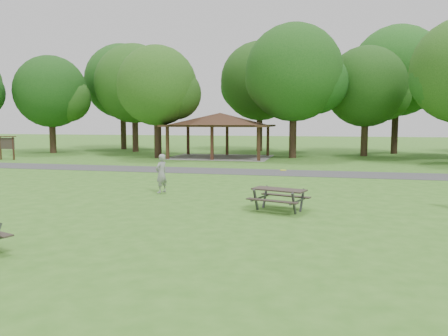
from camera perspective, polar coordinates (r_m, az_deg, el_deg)
ground at (r=13.05m, az=-8.36°, el=-7.41°), size 160.00×160.00×0.00m
asphalt_path at (r=26.39m, az=2.82°, el=-0.49°), size 120.00×3.20×0.02m
pavilion at (r=36.83m, az=-0.51°, el=6.14°), size 8.60×7.01×3.76m
notice_board at (r=38.73m, az=-26.52°, el=2.91°), size 1.60×0.30×1.88m
tree_row_b at (r=45.33m, az=-21.56°, el=9.01°), size 7.14×6.80×9.28m
tree_row_c at (r=44.99m, az=-11.51°, el=10.44°), size 8.19×7.80×10.67m
tree_row_d at (r=37.02m, az=-8.61°, el=10.27°), size 6.93×6.60×9.27m
tree_row_e at (r=37.10m, az=9.26°, el=11.82°), size 8.40×8.00×11.02m
tree_row_f at (r=40.56m, az=18.18°, el=9.77°), size 7.35×7.00×9.55m
tree_deep_a at (r=49.47m, az=-13.02°, el=10.69°), size 8.40×8.00×11.38m
tree_deep_b at (r=45.47m, az=4.84°, el=10.94°), size 8.40×8.00×11.13m
tree_deep_c at (r=44.51m, az=21.80°, el=11.36°), size 8.82×8.40×11.90m
picnic_table_middle at (r=14.97m, az=7.19°, el=-3.40°), size 2.14×1.91×0.78m
frisbee_in_flight at (r=17.06m, az=7.74°, el=-0.28°), size 0.29×0.29×0.02m
frisbee_thrower at (r=18.74m, az=-8.18°, el=-0.72°), size 0.59×0.71×1.66m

